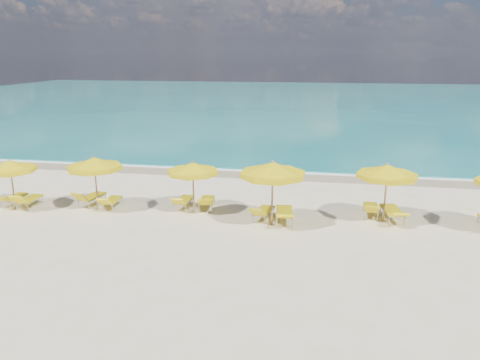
# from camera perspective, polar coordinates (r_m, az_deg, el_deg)

# --- Properties ---
(ground_plane) EXTENTS (120.00, 120.00, 0.00)m
(ground_plane) POSITION_cam_1_polar(r_m,az_deg,el_deg) (19.47, -0.76, -4.56)
(ground_plane) COLOR beige
(ocean) EXTENTS (120.00, 80.00, 0.30)m
(ocean) POSITION_cam_1_polar(r_m,az_deg,el_deg) (66.40, 7.03, 9.50)
(ocean) COLOR #136B6A
(ocean) RESTS_ON ground
(wet_sand_band) EXTENTS (120.00, 2.60, 0.01)m
(wet_sand_band) POSITION_cam_1_polar(r_m,az_deg,el_deg) (26.46, 2.20, 0.82)
(wet_sand_band) COLOR tan
(wet_sand_band) RESTS_ON ground
(foam_line) EXTENTS (120.00, 1.20, 0.03)m
(foam_line) POSITION_cam_1_polar(r_m,az_deg,el_deg) (27.22, 2.43, 1.24)
(foam_line) COLOR white
(foam_line) RESTS_ON ground
(whitecap_near) EXTENTS (14.00, 0.36, 0.05)m
(whitecap_near) POSITION_cam_1_polar(r_m,az_deg,el_deg) (36.83, -5.07, 4.92)
(whitecap_near) COLOR white
(whitecap_near) RESTS_ON ground
(whitecap_far) EXTENTS (18.00, 0.30, 0.05)m
(whitecap_far) POSITION_cam_1_polar(r_m,az_deg,el_deg) (42.75, 16.05, 5.83)
(whitecap_far) COLOR white
(whitecap_far) RESTS_ON ground
(umbrella_1) EXTENTS (2.48, 2.48, 2.21)m
(umbrella_1) POSITION_cam_1_polar(r_m,az_deg,el_deg) (22.34, -26.23, 1.49)
(umbrella_1) COLOR #A17550
(umbrella_1) RESTS_ON ground
(umbrella_2) EXTENTS (2.84, 2.84, 2.37)m
(umbrella_2) POSITION_cam_1_polar(r_m,az_deg,el_deg) (20.83, -17.33, 1.87)
(umbrella_2) COLOR #A17550
(umbrella_2) RESTS_ON ground
(umbrella_3) EXTENTS (2.31, 2.31, 2.22)m
(umbrella_3) POSITION_cam_1_polar(r_m,az_deg,el_deg) (19.74, -5.78, 1.39)
(umbrella_3) COLOR #A17550
(umbrella_3) RESTS_ON ground
(umbrella_4) EXTENTS (3.30, 3.30, 2.62)m
(umbrella_4) POSITION_cam_1_polar(r_m,az_deg,el_deg) (18.03, 4.01, 1.21)
(umbrella_4) COLOR #A17550
(umbrella_4) RESTS_ON ground
(umbrella_5) EXTENTS (2.55, 2.55, 2.43)m
(umbrella_5) POSITION_cam_1_polar(r_m,az_deg,el_deg) (19.30, 17.51, 0.96)
(umbrella_5) COLOR #A17550
(umbrella_5) RESTS_ON ground
(lounger_1_left) EXTENTS (0.75, 1.70, 0.74)m
(lounger_1_left) POSITION_cam_1_polar(r_m,az_deg,el_deg) (23.33, -25.90, -2.23)
(lounger_1_left) COLOR #A5A8AD
(lounger_1_left) RESTS_ON ground
(lounger_1_right) EXTENTS (0.65, 1.74, 0.84)m
(lounger_1_right) POSITION_cam_1_polar(r_m,az_deg,el_deg) (22.64, -24.30, -2.50)
(lounger_1_right) COLOR #A5A8AD
(lounger_1_right) RESTS_ON ground
(lounger_2_left) EXTENTS (0.90, 1.82, 0.84)m
(lounger_2_left) POSITION_cam_1_polar(r_m,az_deg,el_deg) (22.00, -17.65, -2.33)
(lounger_2_left) COLOR #A5A8AD
(lounger_2_left) RESTS_ON ground
(lounger_2_right) EXTENTS (0.62, 1.65, 0.74)m
(lounger_2_right) POSITION_cam_1_polar(r_m,az_deg,el_deg) (21.29, -15.38, -2.79)
(lounger_2_right) COLOR #A5A8AD
(lounger_2_right) RESTS_ON ground
(lounger_3_left) EXTENTS (0.63, 1.73, 0.76)m
(lounger_3_left) POSITION_cam_1_polar(r_m,az_deg,el_deg) (20.68, -6.85, -2.84)
(lounger_3_left) COLOR #A5A8AD
(lounger_3_left) RESTS_ON ground
(lounger_3_right) EXTENTS (0.79, 1.80, 0.78)m
(lounger_3_right) POSITION_cam_1_polar(r_m,az_deg,el_deg) (20.50, -4.05, -2.92)
(lounger_3_right) COLOR #A5A8AD
(lounger_3_right) RESTS_ON ground
(lounger_4_left) EXTENTS (0.91, 1.79, 0.79)m
(lounger_4_left) POSITION_cam_1_polar(r_m,az_deg,el_deg) (19.19, 2.85, -4.20)
(lounger_4_left) COLOR #A5A8AD
(lounger_4_left) RESTS_ON ground
(lounger_4_right) EXTENTS (0.88, 2.14, 0.77)m
(lounger_4_right) POSITION_cam_1_polar(r_m,az_deg,el_deg) (18.94, 5.42, -4.43)
(lounger_4_right) COLOR #A5A8AD
(lounger_4_right) RESTS_ON ground
(lounger_5_left) EXTENTS (0.66, 1.76, 0.79)m
(lounger_5_left) POSITION_cam_1_polar(r_m,az_deg,el_deg) (20.29, 15.61, -3.66)
(lounger_5_left) COLOR #A5A8AD
(lounger_5_left) RESTS_ON ground
(lounger_5_right) EXTENTS (0.93, 2.12, 0.76)m
(lounger_5_right) POSITION_cam_1_polar(r_m,az_deg,el_deg) (20.01, 18.06, -4.06)
(lounger_5_right) COLOR #A5A8AD
(lounger_5_right) RESTS_ON ground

